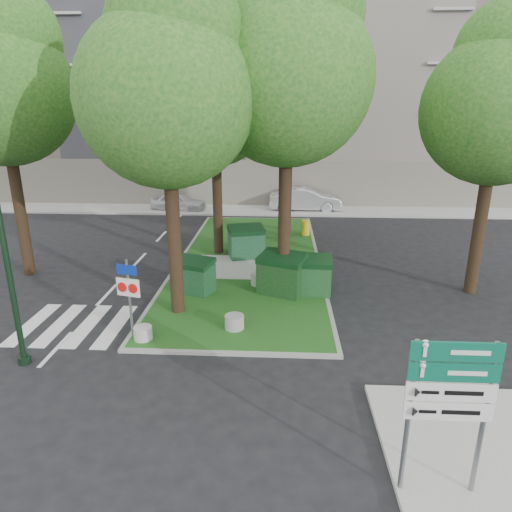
# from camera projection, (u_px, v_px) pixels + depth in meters

# --- Properties ---
(ground) EXTENTS (120.00, 120.00, 0.00)m
(ground) POSITION_uv_depth(u_px,v_px,m) (212.00, 353.00, 12.83)
(ground) COLOR black
(ground) RESTS_ON ground
(median_island) EXTENTS (6.00, 16.00, 0.12)m
(median_island) POSITION_uv_depth(u_px,v_px,m) (249.00, 261.00, 20.38)
(median_island) COLOR #1B4D16
(median_island) RESTS_ON ground
(median_kerb) EXTENTS (6.30, 16.30, 0.10)m
(median_kerb) POSITION_uv_depth(u_px,v_px,m) (249.00, 261.00, 20.38)
(median_kerb) COLOR gray
(median_kerb) RESTS_ON ground
(sidewalk_corner) EXTENTS (5.00, 4.00, 0.12)m
(sidewalk_corner) POSITION_uv_depth(u_px,v_px,m) (508.00, 449.00, 9.15)
(sidewalk_corner) COLOR #999993
(sidewalk_corner) RESTS_ON ground
(building_sidewalk) EXTENTS (42.00, 3.00, 0.12)m
(building_sidewalk) POSITION_uv_depth(u_px,v_px,m) (253.00, 210.00, 30.37)
(building_sidewalk) COLOR #999993
(building_sidewalk) RESTS_ON ground
(zebra_crossing) EXTENTS (5.00, 3.00, 0.01)m
(zebra_crossing) POSITION_uv_depth(u_px,v_px,m) (102.00, 325.00, 14.45)
(zebra_crossing) COLOR silver
(zebra_crossing) RESTS_ON ground
(apartment_building) EXTENTS (41.00, 12.00, 16.00)m
(apartment_building) POSITION_uv_depth(u_px,v_px,m) (258.00, 88.00, 35.02)
(apartment_building) COLOR tan
(apartment_building) RESTS_ON ground
(tree_median_near_left) EXTENTS (5.20, 5.20, 10.53)m
(tree_median_near_left) POSITION_uv_depth(u_px,v_px,m) (169.00, 81.00, 13.06)
(tree_median_near_left) COLOR black
(tree_median_near_left) RESTS_ON ground
(tree_median_near_right) EXTENTS (5.60, 5.60, 11.46)m
(tree_median_near_right) POSITION_uv_depth(u_px,v_px,m) (290.00, 61.00, 14.57)
(tree_median_near_right) COLOR black
(tree_median_near_right) RESTS_ON ground
(tree_median_mid) EXTENTS (4.80, 4.80, 9.99)m
(tree_median_mid) POSITION_uv_depth(u_px,v_px,m) (217.00, 98.00, 19.31)
(tree_median_mid) COLOR black
(tree_median_mid) RESTS_ON ground
(tree_median_far) EXTENTS (5.80, 5.80, 11.93)m
(tree_median_far) POSITION_uv_depth(u_px,v_px,m) (292.00, 69.00, 21.57)
(tree_median_far) COLOR black
(tree_median_far) RESTS_ON ground
(tree_street_left) EXTENTS (5.40, 5.40, 11.00)m
(tree_street_left) POSITION_uv_depth(u_px,v_px,m) (1.00, 77.00, 16.64)
(tree_street_left) COLOR black
(tree_street_left) RESTS_ON ground
(tree_street_right) EXTENTS (5.00, 5.00, 10.06)m
(tree_street_right) POSITION_uv_depth(u_px,v_px,m) (502.00, 95.00, 14.99)
(tree_street_right) COLOR black
(tree_street_right) RESTS_ON ground
(dumpster_a) EXTENTS (1.63, 1.39, 1.28)m
(dumpster_a) POSITION_uv_depth(u_px,v_px,m) (194.00, 276.00, 16.65)
(dumpster_a) COLOR #0F391B
(dumpster_a) RESTS_ON median_island
(dumpster_b) EXTENTS (1.81, 1.48, 1.46)m
(dumpster_b) POSITION_uv_depth(u_px,v_px,m) (246.00, 242.00, 20.49)
(dumpster_b) COLOR #124123
(dumpster_b) RESTS_ON median_island
(dumpster_c) EXTENTS (1.94, 1.68, 1.51)m
(dumpster_c) POSITION_uv_depth(u_px,v_px,m) (282.00, 274.00, 16.50)
(dumpster_c) COLOR black
(dumpster_c) RESTS_ON median_island
(dumpster_d) EXTENTS (1.55, 1.14, 1.39)m
(dumpster_d) POSITION_uv_depth(u_px,v_px,m) (311.00, 275.00, 16.56)
(dumpster_d) COLOR #123C18
(dumpster_d) RESTS_ON median_island
(bollard_left) EXTENTS (0.54, 0.54, 0.38)m
(bollard_left) POSITION_uv_depth(u_px,v_px,m) (143.00, 333.00, 13.32)
(bollard_left) COLOR #ADAEA8
(bollard_left) RESTS_ON median_island
(bollard_right) EXTENTS (0.59, 0.59, 0.42)m
(bollard_right) POSITION_uv_depth(u_px,v_px,m) (234.00, 322.00, 13.96)
(bollard_right) COLOR gray
(bollard_right) RESTS_ON median_island
(bollard_mid) EXTENTS (0.62, 0.62, 0.44)m
(bollard_mid) POSITION_uv_depth(u_px,v_px,m) (259.00, 279.00, 17.42)
(bollard_mid) COLOR gray
(bollard_mid) RESTS_ON median_island
(litter_bin) EXTENTS (0.45, 0.45, 0.78)m
(litter_bin) POSITION_uv_depth(u_px,v_px,m) (305.00, 228.00, 24.17)
(litter_bin) COLOR gold
(litter_bin) RESTS_ON median_island
(street_lamp) EXTENTS (0.48, 0.48, 6.01)m
(street_lamp) POSITION_uv_depth(u_px,v_px,m) (1.00, 228.00, 11.16)
(street_lamp) COLOR black
(street_lamp) RESTS_ON ground
(traffic_sign_pole) EXTENTS (0.73, 0.23, 2.47)m
(traffic_sign_pole) POSITION_uv_depth(u_px,v_px,m) (129.00, 289.00, 13.21)
(traffic_sign_pole) COLOR slate
(traffic_sign_pole) RESTS_ON ground
(directional_sign) EXTENTS (1.47, 0.09, 2.94)m
(directional_sign) POSITION_uv_depth(u_px,v_px,m) (450.00, 394.00, 7.53)
(directional_sign) COLOR slate
(directional_sign) RESTS_ON sidewalk_corner
(car_white) EXTENTS (3.79, 1.90, 1.24)m
(car_white) POSITION_uv_depth(u_px,v_px,m) (179.00, 202.00, 30.26)
(car_white) COLOR silver
(car_white) RESTS_ON ground
(car_silver) EXTENTS (4.73, 1.66, 1.56)m
(car_silver) POSITION_uv_depth(u_px,v_px,m) (305.00, 199.00, 30.21)
(car_silver) COLOR #A8ABB0
(car_silver) RESTS_ON ground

